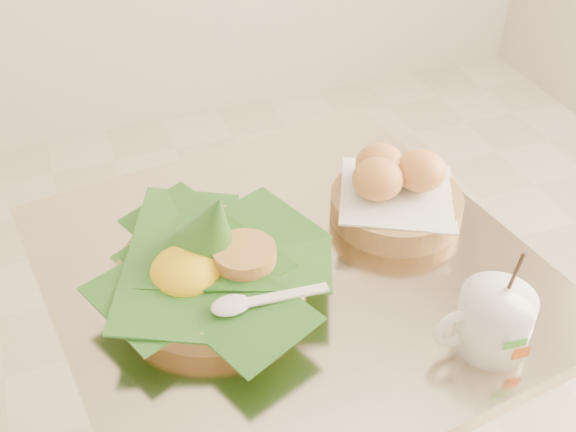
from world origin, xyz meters
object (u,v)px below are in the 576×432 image
object	(u,v)px
cafe_table	(291,360)
bread_basket	(395,192)
rice_basket	(211,263)
coffee_mug	(492,320)

from	to	relation	value
cafe_table	bread_basket	size ratio (longest dim) A/B	3.20
cafe_table	rice_basket	bearing A→B (deg)	-178.50
rice_basket	coffee_mug	distance (m)	0.40
coffee_mug	cafe_table	bearing A→B (deg)	128.54
bread_basket	coffee_mug	world-z (taller)	coffee_mug
cafe_table	coffee_mug	world-z (taller)	coffee_mug
coffee_mug	bread_basket	bearing A→B (deg)	87.90
rice_basket	bread_basket	world-z (taller)	rice_basket
bread_basket	rice_basket	bearing A→B (deg)	-169.43
cafe_table	coffee_mug	size ratio (longest dim) A/B	4.58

